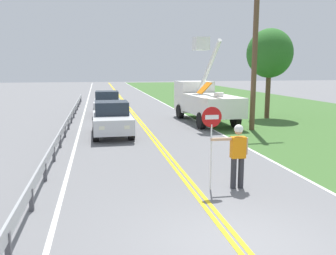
# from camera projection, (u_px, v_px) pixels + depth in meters

# --- Properties ---
(ground_plane) EXTENTS (160.00, 160.00, 0.00)m
(ground_plane) POSITION_uv_depth(u_px,v_px,m) (239.00, 245.00, 6.80)
(ground_plane) COLOR slate
(grass_verge_right) EXTENTS (16.00, 110.00, 0.01)m
(grass_verge_right) POSITION_uv_depth(u_px,v_px,m) (278.00, 110.00, 28.38)
(grass_verge_right) COLOR #3D662D
(grass_verge_right) RESTS_ON ground
(centerline_yellow_left) EXTENTS (0.11, 110.00, 0.01)m
(centerline_yellow_left) POSITION_uv_depth(u_px,v_px,m) (132.00, 114.00, 26.12)
(centerline_yellow_left) COLOR yellow
(centerline_yellow_left) RESTS_ON ground
(centerline_yellow_right) EXTENTS (0.11, 110.00, 0.01)m
(centerline_yellow_right) POSITION_uv_depth(u_px,v_px,m) (135.00, 114.00, 26.15)
(centerline_yellow_right) COLOR yellow
(centerline_yellow_right) RESTS_ON ground
(edge_line_right) EXTENTS (0.12, 110.00, 0.01)m
(edge_line_right) POSITION_uv_depth(u_px,v_px,m) (181.00, 112.00, 26.83)
(edge_line_right) COLOR silver
(edge_line_right) RESTS_ON ground
(edge_line_left) EXTENTS (0.12, 110.00, 0.01)m
(edge_line_left) POSITION_uv_depth(u_px,v_px,m) (84.00, 115.00, 25.44)
(edge_line_left) COLOR silver
(edge_line_left) RESTS_ON ground
(flagger_worker) EXTENTS (1.09, 0.25, 1.83)m
(flagger_worker) POSITION_uv_depth(u_px,v_px,m) (238.00, 152.00, 9.85)
(flagger_worker) COLOR #2D2D33
(flagger_worker) RESTS_ON ground
(stop_sign_paddle) EXTENTS (0.56, 0.04, 2.33)m
(stop_sign_paddle) POSITION_uv_depth(u_px,v_px,m) (212.00, 130.00, 9.61)
(stop_sign_paddle) COLOR silver
(stop_sign_paddle) RESTS_ON ground
(utility_bucket_truck) EXTENTS (2.67, 6.91, 5.26)m
(utility_bucket_truck) POSITION_uv_depth(u_px,v_px,m) (203.00, 99.00, 22.16)
(utility_bucket_truck) COLOR white
(utility_bucket_truck) RESTS_ON ground
(oncoming_sedan_nearest) EXTENTS (1.95, 4.12, 1.70)m
(oncoming_sedan_nearest) POSITION_uv_depth(u_px,v_px,m) (112.00, 119.00, 17.63)
(oncoming_sedan_nearest) COLOR silver
(oncoming_sedan_nearest) RESTS_ON ground
(oncoming_sedan_second) EXTENTS (1.99, 4.14, 1.70)m
(oncoming_sedan_second) POSITION_uv_depth(u_px,v_px,m) (107.00, 103.00, 25.38)
(oncoming_sedan_second) COLOR silver
(oncoming_sedan_second) RESTS_ON ground
(utility_pole_near) EXTENTS (1.80, 0.28, 8.55)m
(utility_pole_near) POSITION_uv_depth(u_px,v_px,m) (255.00, 47.00, 18.64)
(utility_pole_near) COLOR brown
(utility_pole_near) RESTS_ON ground
(guardrail_left_shoulder) EXTENTS (0.10, 32.00, 0.71)m
(guardrail_left_shoulder) POSITION_uv_depth(u_px,v_px,m) (70.00, 117.00, 20.50)
(guardrail_left_shoulder) COLOR #9EA0A3
(guardrail_left_shoulder) RESTS_ON ground
(roadside_tree_verge) EXTENTS (3.00, 3.00, 5.90)m
(roadside_tree_verge) POSITION_uv_depth(u_px,v_px,m) (270.00, 54.00, 23.20)
(roadside_tree_verge) COLOR brown
(roadside_tree_verge) RESTS_ON ground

